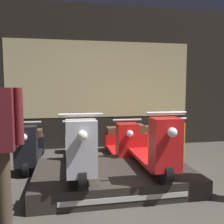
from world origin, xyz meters
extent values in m
cube|color=#28231E|center=(0.00, 3.41, 1.60)|extent=(7.51, 0.08, 3.20)
cube|color=beige|center=(0.00, 3.36, 1.55)|extent=(4.13, 0.01, 1.70)
cube|color=#2D2823|center=(-0.15, 1.09, 0.12)|extent=(2.18, 1.39, 0.24)
cube|color=silver|center=(-0.15, 0.39, 0.11)|extent=(1.53, 0.01, 0.06)
cylinder|color=black|center=(-0.64, 0.43, 0.38)|extent=(0.09, 0.28, 0.28)
cylinder|color=black|center=(-0.64, 1.75, 0.38)|extent=(0.09, 0.28, 0.28)
cube|color=#BCBCC1|center=(-0.64, 1.09, 0.37)|extent=(0.32, 1.23, 0.05)
cube|color=#BCBCC1|center=(-0.64, 0.45, 0.71)|extent=(0.33, 0.26, 0.63)
cube|color=#BCBCC1|center=(-0.64, 1.73, 0.46)|extent=(0.35, 0.30, 0.33)
cube|color=brown|center=(-0.64, 1.72, 0.69)|extent=(0.26, 0.27, 0.14)
cylinder|color=silver|center=(-0.64, 0.45, 1.08)|extent=(0.48, 0.03, 0.03)
sphere|color=white|center=(-0.64, 0.27, 0.88)|extent=(0.11, 0.11, 0.11)
cylinder|color=black|center=(0.34, 0.43, 0.38)|extent=(0.09, 0.28, 0.28)
cylinder|color=black|center=(0.34, 1.75, 0.38)|extent=(0.09, 0.28, 0.28)
cube|color=red|center=(0.34, 1.09, 0.37)|extent=(0.32, 1.23, 0.05)
cube|color=red|center=(0.34, 0.45, 0.71)|extent=(0.33, 0.26, 0.63)
cube|color=red|center=(0.34, 1.73, 0.46)|extent=(0.35, 0.30, 0.33)
cube|color=brown|center=(0.34, 1.72, 0.69)|extent=(0.26, 0.27, 0.14)
cylinder|color=silver|center=(0.34, 0.45, 1.08)|extent=(0.48, 0.03, 0.03)
sphere|color=white|center=(0.34, 0.27, 0.88)|extent=(0.11, 0.11, 0.11)
cylinder|color=black|center=(-1.42, 1.68, 0.14)|extent=(0.09, 0.28, 0.28)
cylinder|color=black|center=(-1.42, 3.00, 0.14)|extent=(0.09, 0.28, 0.28)
cube|color=black|center=(-1.42, 2.34, 0.13)|extent=(0.32, 1.23, 0.05)
cube|color=black|center=(-1.42, 1.70, 0.47)|extent=(0.33, 0.26, 0.63)
cube|color=black|center=(-1.42, 2.98, 0.22)|extent=(0.35, 0.30, 0.33)
cube|color=brown|center=(-1.42, 2.97, 0.45)|extent=(0.26, 0.27, 0.14)
cylinder|color=silver|center=(-1.42, 1.69, 0.84)|extent=(0.48, 0.03, 0.03)
sphere|color=white|center=(-1.42, 1.52, 0.64)|extent=(0.11, 0.11, 0.11)
cylinder|color=black|center=(-0.61, 1.68, 0.14)|extent=(0.09, 0.28, 0.28)
cylinder|color=black|center=(-0.61, 3.00, 0.14)|extent=(0.09, 0.28, 0.28)
cube|color=beige|center=(-0.61, 2.34, 0.13)|extent=(0.32, 1.23, 0.05)
cube|color=beige|center=(-0.61, 1.70, 0.47)|extent=(0.33, 0.26, 0.63)
cube|color=beige|center=(-0.61, 2.98, 0.22)|extent=(0.35, 0.30, 0.33)
cube|color=brown|center=(-0.61, 2.97, 0.45)|extent=(0.26, 0.27, 0.14)
cylinder|color=silver|center=(-0.61, 1.69, 0.84)|extent=(0.48, 0.03, 0.03)
sphere|color=white|center=(-0.61, 1.52, 0.64)|extent=(0.11, 0.11, 0.11)
cylinder|color=black|center=(0.19, 1.68, 0.14)|extent=(0.09, 0.28, 0.28)
cylinder|color=black|center=(0.19, 3.00, 0.14)|extent=(0.09, 0.28, 0.28)
cube|color=red|center=(0.19, 2.34, 0.13)|extent=(0.32, 1.23, 0.05)
cube|color=red|center=(0.19, 1.70, 0.47)|extent=(0.33, 0.26, 0.63)
cube|color=red|center=(0.19, 2.98, 0.22)|extent=(0.35, 0.30, 0.33)
cube|color=brown|center=(0.19, 2.97, 0.45)|extent=(0.26, 0.27, 0.14)
cylinder|color=silver|center=(0.19, 1.69, 0.84)|extent=(0.48, 0.03, 0.03)
sphere|color=white|center=(0.19, 1.52, 0.64)|extent=(0.11, 0.11, 0.11)
cylinder|color=black|center=(1.00, 1.68, 0.14)|extent=(0.09, 0.28, 0.28)
cylinder|color=black|center=(1.00, 3.00, 0.14)|extent=(0.09, 0.28, 0.28)
cube|color=yellow|center=(1.00, 2.34, 0.13)|extent=(0.32, 1.23, 0.05)
cube|color=yellow|center=(1.00, 1.70, 0.47)|extent=(0.33, 0.26, 0.63)
cube|color=yellow|center=(1.00, 2.98, 0.22)|extent=(0.35, 0.30, 0.33)
cube|color=brown|center=(1.00, 2.97, 0.45)|extent=(0.26, 0.27, 0.14)
cylinder|color=silver|center=(1.00, 1.69, 0.84)|extent=(0.48, 0.03, 0.03)
sphere|color=white|center=(1.00, 1.52, 0.64)|extent=(0.11, 0.11, 0.11)
cylinder|color=#473828|center=(-1.42, 0.29, 0.38)|extent=(0.13, 0.13, 0.77)
cylinder|color=#5B191E|center=(-1.25, 0.29, 1.10)|extent=(0.08, 0.08, 0.56)
camera|label=1|loc=(-0.81, -2.25, 1.38)|focal=40.00mm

